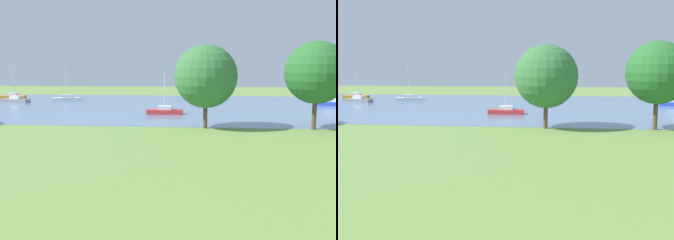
{
  "view_description": "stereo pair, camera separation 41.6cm",
  "coord_description": "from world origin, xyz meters",
  "views": [
    {
      "loc": [
        1.39,
        -8.97,
        6.61
      ],
      "look_at": [
        -0.8,
        15.4,
        2.95
      ],
      "focal_mm": 40.15,
      "sensor_mm": 36.0,
      "label": 1
    },
    {
      "loc": [
        1.8,
        -8.93,
        6.61
      ],
      "look_at": [
        -0.8,
        15.4,
        2.95
      ],
      "focal_mm": 40.15,
      "sensor_mm": 36.0,
      "label": 2
    }
  ],
  "objects": [
    {
      "name": "ground_plane",
      "position": [
        0.0,
        22.0,
        0.0
      ],
      "size": [
        160.0,
        160.0,
        0.0
      ],
      "primitive_type": "plane",
      "color": "olive"
    },
    {
      "name": "tree_east_far",
      "position": [
        12.82,
        30.03,
        5.76
      ],
      "size": [
        6.29,
        6.29,
        8.92
      ],
      "color": "brown",
      "rests_on": "ground"
    },
    {
      "name": "tree_west_near",
      "position": [
        1.78,
        29.72,
        5.36
      ],
      "size": [
        6.49,
        6.49,
        8.61
      ],
      "color": "brown",
      "rests_on": "ground"
    },
    {
      "name": "sailboat_red",
      "position": [
        -3.46,
        40.31,
        0.45
      ],
      "size": [
        4.84,
        1.64,
        5.47
      ],
      "color": "red",
      "rests_on": "water_surface"
    },
    {
      "name": "sailboat_blue",
      "position": [
        22.17,
        53.03,
        0.46
      ],
      "size": [
        4.97,
        2.18,
        6.44
      ],
      "color": "blue",
      "rests_on": "water_surface"
    },
    {
      "name": "sailboat_orange",
      "position": [
        -34.97,
        60.43,
        0.47
      ],
      "size": [
        4.92,
        1.94,
        7.21
      ],
      "color": "orange",
      "rests_on": "water_surface"
    },
    {
      "name": "water_surface",
      "position": [
        0.0,
        50.0,
        0.01
      ],
      "size": [
        140.0,
        40.0,
        0.02
      ],
      "primitive_type": "cube",
      "color": "#5E7EA2",
      "rests_on": "ground"
    },
    {
      "name": "sailboat_white",
      "position": [
        -22.89,
        56.65,
        0.46
      ],
      "size": [
        5.03,
        2.81,
        6.4
      ],
      "color": "white",
      "rests_on": "water_surface"
    },
    {
      "name": "sailboat_gray",
      "position": [
        -30.83,
        53.52,
        0.45
      ],
      "size": [
        4.99,
        2.34,
        5.77
      ],
      "color": "gray",
      "rests_on": "water_surface"
    }
  ]
}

